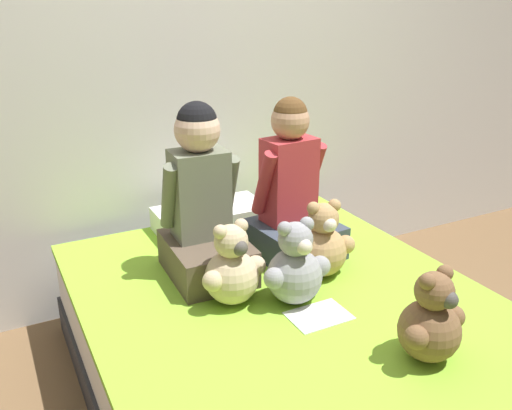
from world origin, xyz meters
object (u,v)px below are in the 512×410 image
Objects in this scene: teddy_bear_held_by_left_child at (232,269)px; sign_card at (319,316)px; bed at (298,360)px; pillow_at_headboard at (211,218)px; child_on_left at (202,207)px; child_on_right at (292,196)px; teddy_bear_at_foot_of_bed at (431,322)px; teddy_bear_between_children at (295,268)px; teddy_bear_held_by_right_child at (322,244)px.

teddy_bear_held_by_left_child is 0.35m from sign_card.
pillow_at_headboard is at bearing 90.00° from bed.
child_on_right is (0.40, -0.01, -0.02)m from child_on_left.
pillow_at_headboard is (-0.20, 1.22, -0.07)m from teddy_bear_at_foot_of_bed.
pillow_at_headboard is at bearing 92.11° from sign_card.
teddy_bear_held_by_left_child is (-0.00, -0.27, -0.15)m from child_on_left.
child_on_left is at bearing 114.34° from sign_card.
bed is 6.03× the size of teddy_bear_between_children.
bed is 0.67m from child_on_right.
child_on_left is at bearing 156.64° from teddy_bear_held_by_right_child.
teddy_bear_held_by_right_child is 0.60m from teddy_bear_at_foot_of_bed.
pillow_at_headboard is (-0.01, 0.75, -0.08)m from teddy_bear_between_children.
teddy_bear_held_by_left_child is at bearing -152.22° from child_on_right.
teddy_bear_between_children is at bearing 80.07° from bed.
teddy_bear_at_foot_of_bed is at bearing -64.27° from sign_card.
pillow_at_headboard is at bearing 65.49° from child_on_left.
teddy_bear_held_by_right_child is at bearing 30.75° from teddy_bear_between_children.
teddy_bear_between_children is (-0.20, -0.36, -0.12)m from child_on_right.
pillow_at_headboard is at bearing 89.19° from teddy_bear_at_foot_of_bed.
teddy_bear_at_foot_of_bed is (-0.01, -0.83, -0.13)m from child_on_right.
teddy_bear_between_children reaches higher than bed.
teddy_bear_held_by_right_child is (0.00, -0.24, -0.13)m from child_on_right.
teddy_bear_between_children is (0.01, 0.05, 0.35)m from bed.
teddy_bear_held_by_left_child is at bearing 141.38° from bed.
bed is at bearing -122.05° from child_on_right.
sign_card is (0.22, -0.50, -0.27)m from child_on_left.
child_on_right is at bearing -61.62° from pillow_at_headboard.
bed is at bearing -132.08° from teddy_bear_held_by_right_child.
child_on_right is 0.50m from teddy_bear_held_by_left_child.
pillow_at_headboard is (0.00, 0.80, 0.28)m from bed.
pillow_at_headboard reaches higher than bed.
teddy_bear_at_foot_of_bed is 0.58× the size of pillow_at_headboard.
teddy_bear_at_foot_of_bed reaches higher than pillow_at_headboard.
teddy_bear_held_by_right_child is at bearing 78.74° from teddy_bear_at_foot_of_bed.
child_on_left reaches higher than teddy_bear_held_by_left_child.
teddy_bear_between_children is at bearing 100.19° from sign_card.
child_on_right is 2.22× the size of teddy_bear_at_foot_of_bed.
teddy_bear_held_by_left_child is 0.23m from teddy_bear_between_children.
child_on_right is (0.21, 0.42, 0.48)m from bed.
teddy_bear_between_children is at bearing -37.09° from teddy_bear_held_by_left_child.
teddy_bear_at_foot_of_bed is (0.19, -0.47, -0.01)m from teddy_bear_between_children.
teddy_bear_held_by_left_child reaches higher than teddy_bear_at_foot_of_bed.
child_on_right is 0.43m from teddy_bear_between_children.
teddy_bear_held_by_right_child is 1.50× the size of sign_card.
sign_card is (-0.18, -0.25, -0.13)m from teddy_bear_held_by_right_child.
child_on_left reaches higher than teddy_bear_held_by_right_child.
teddy_bear_at_foot_of_bed is 0.40m from sign_card.
child_on_right is at bearing 79.24° from teddy_bear_at_foot_of_bed.
teddy_bear_between_children reaches higher than teddy_bear_at_foot_of_bed.
teddy_bear_held_by_right_child is 0.24m from teddy_bear_between_children.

